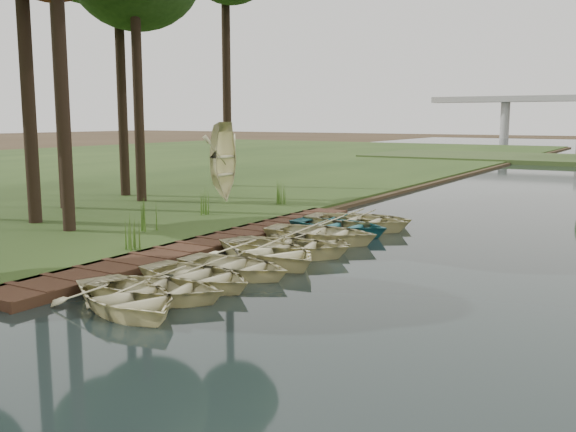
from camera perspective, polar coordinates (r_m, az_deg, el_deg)
The scene contains 18 objects.
ground at distance 19.93m, azimuth -2.80°, elevation -3.32°, with size 300.00×300.00×0.00m, color #3D2F1D.
boardwalk at distance 20.83m, azimuth -6.45°, elevation -2.43°, with size 1.60×16.00×0.30m, color #392216.
rowboat_0 at distance 14.27m, azimuth -14.18°, elevation -6.71°, with size 2.56×3.58×0.74m, color beige.
rowboat_1 at distance 14.94m, azimuth -11.52°, elevation -6.03°, with size 2.36×3.31×0.69m, color beige.
rowboat_2 at distance 15.95m, azimuth -8.13°, elevation -4.99°, with size 2.40×3.36×0.69m, color beige.
rowboat_3 at distance 16.91m, azimuth -4.76°, elevation -4.17°, with size 2.36×3.30×0.68m, color beige.
rowboat_4 at distance 18.32m, azimuth -1.69°, elevation -2.91°, with size 2.86×4.00×0.83m, color beige.
rowboat_5 at distance 19.24m, azimuth 0.07°, elevation -2.42°, with size 2.67×3.74×0.77m, color beige.
rowboat_6 at distance 20.40m, azimuth 2.22°, elevation -2.02°, with size 2.13×2.98×0.62m, color beige.
rowboat_7 at distance 21.33m, azimuth 2.97°, elevation -1.30°, with size 2.77×3.87×0.80m, color beige.
rowboat_8 at distance 22.90m, azimuth 4.61°, elevation -0.66°, with size 2.65×3.71×0.77m, color teal.
rowboat_9 at distance 23.93m, azimuth 6.15°, elevation -0.21°, with size 2.85×3.99×0.83m, color beige.
rowboat_10 at distance 24.93m, azimuth 7.41°, elevation -0.06°, with size 2.29×3.21×0.66m, color beige.
stored_rowboat at distance 29.92m, azimuth -5.65°, elevation 2.00°, with size 2.63×3.68×0.76m, color beige.
reeds_0 at distance 19.43m, azimuth -13.57°, elevation -1.47°, with size 0.60×0.60×1.00m, color #3F661E.
reeds_1 at distance 22.53m, azimuth -12.30°, elevation 0.08°, with size 0.60×0.60×1.10m, color #3F661E.
reeds_2 at distance 26.05m, azimuth -7.62°, elevation 1.26°, with size 0.60×0.60×1.02m, color #3F661E.
reeds_3 at distance 29.07m, azimuth -0.78°, elevation 2.15°, with size 0.60×0.60×1.07m, color #3F661E.
Camera 1 is at (10.96, -16.13, 4.14)m, focal length 40.00 mm.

